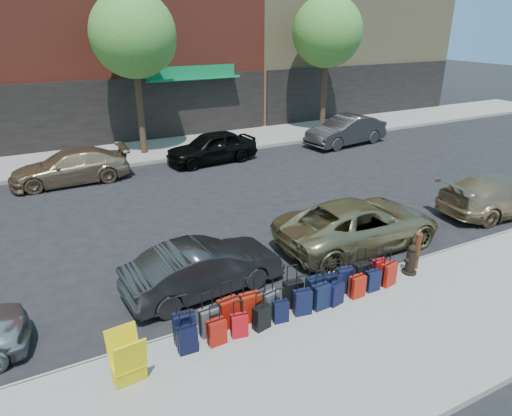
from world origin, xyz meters
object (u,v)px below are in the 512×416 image
bollard (417,250)px  car_far_3 (346,130)px  car_far_1 (70,167)px  car_near_3 (503,195)px  fire_hydrant (411,260)px  tree_center (137,37)px  suitcase_front_5 (293,294)px  display_rack (128,359)px  tree_right (329,34)px  car_near_1 (204,268)px  car_far_2 (212,147)px  car_near_2 (359,224)px

bollard → car_far_3: (6.68, 11.41, 0.10)m
car_far_1 → car_near_3: bearing=51.0°
fire_hydrant → bollard: size_ratio=0.82×
tree_center → car_far_3: 11.23m
bollard → car_far_1: 13.62m
suitcase_front_5 → display_rack: size_ratio=1.01×
tree_right → car_near_1: size_ratio=1.89×
fire_hydrant → car_far_3: car_far_3 is taller
car_near_3 → suitcase_front_5: bearing=106.8°
car_far_3 → car_near_1: bearing=-58.0°
suitcase_front_5 → car_near_3: (9.31, 1.54, 0.20)m
car_far_1 → tree_right: bearing=100.2°
bollard → car_far_1: size_ratio=0.21×
car_near_3 → car_far_3: car_far_3 is taller
fire_hydrant → car_far_2: bearing=92.6°
display_rack → car_far_1: 12.33m
bollard → car_near_1: (-5.16, 1.75, -0.02)m
display_rack → car_far_1: size_ratio=0.22×
tree_right → car_near_3: (-1.79, -12.72, -4.74)m
tree_right → car_far_2: bearing=-162.5°
car_near_3 → car_near_2: bearing=93.9°
display_rack → car_far_2: (6.74, 12.31, 0.07)m
tree_center → car_far_2: (2.34, -2.57, -4.70)m
tree_center → tree_right: same height
car_far_3 → bollard: bearing=-37.6°
bollard → fire_hydrant: bearing=-157.6°
car_near_1 → car_near_2: 4.87m
tree_center → car_far_2: size_ratio=1.73×
fire_hydrant → display_rack: size_ratio=0.79×
display_rack → car_near_1: (2.36, 2.34, -0.01)m
car_near_1 → car_far_2: bearing=-28.2°
tree_right → car_near_3: bearing=-98.0°
tree_center → car_near_3: 16.13m
bollard → car_near_3: size_ratio=0.21×
car_near_3 → car_far_1: size_ratio=1.00×
suitcase_front_5 → car_far_3: 15.43m
car_near_1 → car_far_3: (11.85, 9.66, 0.12)m
fire_hydrant → car_far_2: 11.86m
tree_center → bollard: (3.12, -14.29, -4.76)m
bollard → car_near_2: car_near_2 is taller
car_near_1 → display_rack: bearing=130.3°
tree_right → car_far_3: tree_right is taller
car_far_1 → car_near_2: bearing=34.1°
fire_hydrant → car_near_3: car_near_3 is taller
tree_center → suitcase_front_5: 15.10m
tree_center → car_near_1: bearing=-99.3°
car_far_1 → car_far_2: 6.15m
tree_center → bollard: tree_center is taller
suitcase_front_5 → car_near_2: (3.43, 1.90, 0.22)m
fire_hydrant → car_far_1: car_far_1 is taller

